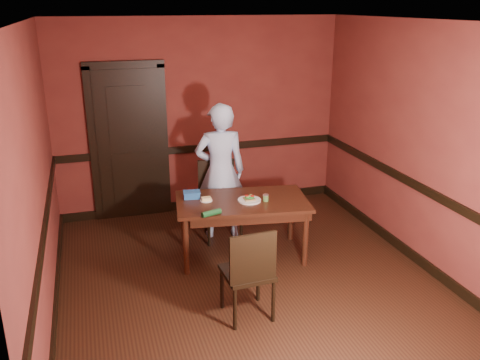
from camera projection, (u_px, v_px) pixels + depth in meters
floor at (249, 281)px, 5.50m from camera, size 4.00×4.50×0.01m
ceiling at (251, 21)px, 4.61m from camera, size 4.00×4.50×0.01m
wall_back at (200, 117)px, 7.09m from camera, size 4.00×0.02×2.70m
wall_front at (367, 270)px, 3.03m from camera, size 4.00×0.02×2.70m
wall_left at (36, 182)px, 4.50m from camera, size 0.02×4.50×2.70m
wall_right at (422, 147)px, 5.61m from camera, size 0.02×4.50×2.70m
dado_back at (201, 148)px, 7.22m from camera, size 4.00×0.03×0.10m
dado_left at (45, 228)px, 4.66m from camera, size 0.03×4.50×0.10m
dado_right at (416, 185)px, 5.75m from camera, size 0.03×4.50×0.10m
baseboard_back at (203, 203)px, 7.50m from camera, size 4.00×0.03×0.12m
baseboard_left at (56, 307)px, 4.93m from camera, size 0.03×4.50×0.12m
baseboard_right at (408, 252)px, 6.03m from camera, size 0.03×4.50×0.12m
door at (129, 141)px, 6.87m from camera, size 1.05×0.07×2.20m
dining_table at (242, 228)px, 5.96m from camera, size 1.62×1.07×0.71m
chair_far at (223, 202)px, 6.37m from camera, size 0.52×0.52×0.99m
chair_near at (247, 271)px, 4.77m from camera, size 0.46×0.46×0.95m
person at (220, 172)px, 6.33m from camera, size 0.68×0.49×1.73m
sandwich_plate at (249, 199)px, 5.82m from camera, size 0.27×0.27×0.07m
sauce_jar at (266, 198)px, 5.81m from camera, size 0.07×0.07×0.08m
cheese_saucer at (206, 199)px, 5.82m from camera, size 0.14×0.14×0.04m
food_tub at (192, 195)px, 5.90m from camera, size 0.21×0.16×0.08m
wrapped_veg at (211, 213)px, 5.41m from camera, size 0.23×0.12×0.06m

